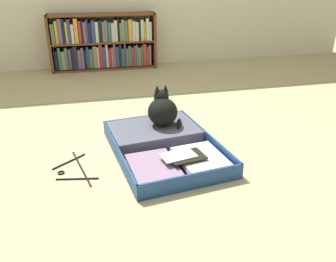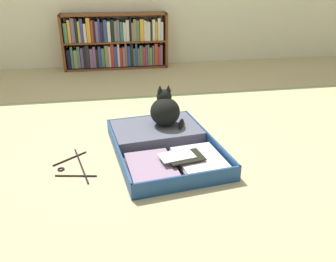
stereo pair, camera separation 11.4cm
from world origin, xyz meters
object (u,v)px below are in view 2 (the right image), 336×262
object	(u,v)px
clothes_hanger	(75,166)
black_cat	(165,110)
open_suitcase	(162,143)
bookshelf	(115,42)

from	to	relation	value
clothes_hanger	black_cat	bearing A→B (deg)	28.22
black_cat	clothes_hanger	distance (m)	0.71
open_suitcase	black_cat	bearing A→B (deg)	74.87
bookshelf	clothes_hanger	xyz separation A→B (m)	(-0.33, -2.40, -0.31)
black_cat	clothes_hanger	bearing A→B (deg)	-151.78
open_suitcase	clothes_hanger	distance (m)	0.58
open_suitcase	black_cat	world-z (taller)	black_cat
bookshelf	black_cat	bearing A→B (deg)	-82.54
bookshelf	black_cat	xyz separation A→B (m)	(0.27, -2.07, -0.11)
bookshelf	open_suitcase	bearing A→B (deg)	-84.37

